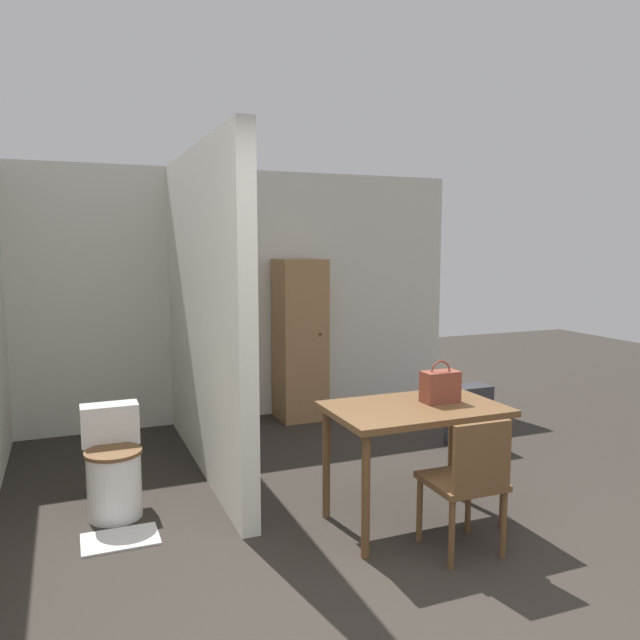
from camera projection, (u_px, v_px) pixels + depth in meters
name	position (u px, v px, depth m)	size (l,w,h in m)	color
wall_back	(225.00, 296.00, 6.27)	(4.98, 0.12, 2.50)	silver
partition_wall	(203.00, 312.00, 4.83)	(0.12, 2.60, 2.50)	silver
dining_table	(414.00, 420.00, 3.92)	(1.08, 0.69, 0.77)	brown
wooden_chair	(468.00, 479.00, 3.54)	(0.41, 0.41, 0.81)	brown
toilet	(113.00, 468.00, 4.11)	(0.37, 0.51, 0.70)	white
handbag	(440.00, 386.00, 3.98)	(0.24, 0.13, 0.27)	brown
wooden_cabinet	(300.00, 340.00, 6.30)	(0.46, 0.47, 1.62)	#997047
bath_mat	(120.00, 539.00, 3.76)	(0.45, 0.30, 0.01)	silver
space_heater	(469.00, 416.00, 5.49)	(0.36, 0.22, 0.54)	#2D2D33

